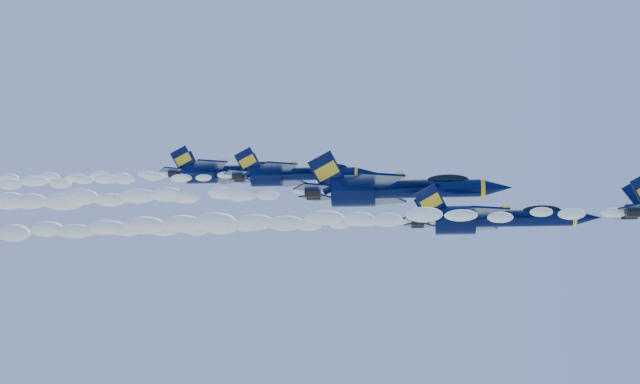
# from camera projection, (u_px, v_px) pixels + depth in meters

# --- Properties ---
(smoke_trail_jet_lead) EXTENTS (37.89, 1.58, 1.42)m
(smoke_trail_jet_lead) POSITION_uv_depth(u_px,v_px,m) (368.00, 219.00, 67.47)
(smoke_trail_jet_lead) COLOR white
(jet_second) EXTENTS (16.31, 13.38, 6.06)m
(jet_second) POSITION_uv_depth(u_px,v_px,m) (493.00, 218.00, 77.44)
(jet_second) COLOR #030A32
(smoke_trail_jet_second) EXTENTS (37.89, 1.69, 1.52)m
(smoke_trail_jet_second) POSITION_uv_depth(u_px,v_px,m) (201.00, 227.00, 79.97)
(smoke_trail_jet_second) COLOR white
(jet_third) EXTENTS (19.95, 16.36, 7.41)m
(jet_third) POSITION_uv_depth(u_px,v_px,m) (394.00, 189.00, 86.35)
(jet_third) COLOR #030A32
(smoke_trail_jet_third) EXTENTS (37.89, 2.06, 1.86)m
(smoke_trail_jet_third) POSITION_uv_depth(u_px,v_px,m) (119.00, 198.00, 89.02)
(smoke_trail_jet_third) COLOR white
(jet_fourth) EXTENTS (15.36, 12.60, 5.71)m
(jet_fourth) POSITION_uv_depth(u_px,v_px,m) (295.00, 174.00, 94.63)
(jet_fourth) COLOR #030A32
(smoke_trail_jet_fourth) EXTENTS (37.89, 1.59, 1.43)m
(smoke_trail_jet_fourth) POSITION_uv_depth(u_px,v_px,m) (64.00, 182.00, 97.12)
(smoke_trail_jet_fourth) COLOR white
(jet_fifth) EXTENTS (15.92, 13.06, 5.92)m
(jet_fifth) POSITION_uv_depth(u_px,v_px,m) (229.00, 171.00, 101.73)
(jet_fifth) COLOR #030A32
(smoke_trail_jet_fifth) EXTENTS (37.89, 1.65, 1.48)m
(smoke_trail_jet_fifth) POSITION_uv_depth(u_px,v_px,m) (13.00, 179.00, 104.24)
(smoke_trail_jet_fifth) COLOR white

